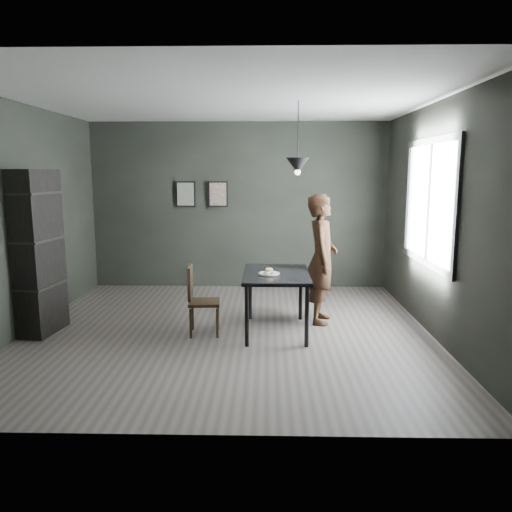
{
  "coord_description": "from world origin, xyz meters",
  "views": [
    {
      "loc": [
        0.49,
        -6.0,
        1.97
      ],
      "look_at": [
        0.35,
        0.05,
        0.95
      ],
      "focal_mm": 35.0,
      "sensor_mm": 36.0,
      "label": 1
    }
  ],
  "objects_px": {
    "wood_chair": "(198,295)",
    "cafe_table": "(276,279)",
    "shelf_unit": "(37,253)",
    "pendant_lamp": "(298,165)",
    "white_plate": "(269,274)",
    "woman": "(322,259)"
  },
  "relations": [
    {
      "from": "woman",
      "to": "shelf_unit",
      "type": "height_order",
      "value": "shelf_unit"
    },
    {
      "from": "cafe_table",
      "to": "woman",
      "type": "xyz_separation_m",
      "value": [
        0.6,
        0.44,
        0.18
      ]
    },
    {
      "from": "wood_chair",
      "to": "white_plate",
      "type": "bearing_deg",
      "value": -4.49
    },
    {
      "from": "woman",
      "to": "pendant_lamp",
      "type": "distance_m",
      "value": 1.3
    },
    {
      "from": "woman",
      "to": "shelf_unit",
      "type": "bearing_deg",
      "value": 106.9
    },
    {
      "from": "white_plate",
      "to": "woman",
      "type": "height_order",
      "value": "woman"
    },
    {
      "from": "wood_chair",
      "to": "shelf_unit",
      "type": "bearing_deg",
      "value": 174.65
    },
    {
      "from": "shelf_unit",
      "to": "pendant_lamp",
      "type": "xyz_separation_m",
      "value": [
        3.17,
        0.18,
        1.05
      ]
    },
    {
      "from": "cafe_table",
      "to": "wood_chair",
      "type": "relative_size",
      "value": 1.4
    },
    {
      "from": "wood_chair",
      "to": "shelf_unit",
      "type": "xyz_separation_m",
      "value": [
        -1.97,
        0.03,
        0.51
      ]
    },
    {
      "from": "woman",
      "to": "shelf_unit",
      "type": "distance_m",
      "value": 3.56
    },
    {
      "from": "woman",
      "to": "pendant_lamp",
      "type": "relative_size",
      "value": 1.96
    },
    {
      "from": "white_plate",
      "to": "pendant_lamp",
      "type": "relative_size",
      "value": 0.27
    },
    {
      "from": "shelf_unit",
      "to": "woman",
      "type": "bearing_deg",
      "value": 15.12
    },
    {
      "from": "white_plate",
      "to": "cafe_table",
      "type": "bearing_deg",
      "value": 52.03
    },
    {
      "from": "wood_chair",
      "to": "pendant_lamp",
      "type": "bearing_deg",
      "value": 5.56
    },
    {
      "from": "white_plate",
      "to": "wood_chair",
      "type": "distance_m",
      "value": 0.91
    },
    {
      "from": "wood_chair",
      "to": "cafe_table",
      "type": "bearing_deg",
      "value": 2.26
    },
    {
      "from": "white_plate",
      "to": "woman",
      "type": "bearing_deg",
      "value": 38.76
    },
    {
      "from": "shelf_unit",
      "to": "pendant_lamp",
      "type": "height_order",
      "value": "pendant_lamp"
    },
    {
      "from": "shelf_unit",
      "to": "pendant_lamp",
      "type": "bearing_deg",
      "value": 9.96
    },
    {
      "from": "white_plate",
      "to": "wood_chair",
      "type": "bearing_deg",
      "value": 179.88
    }
  ]
}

